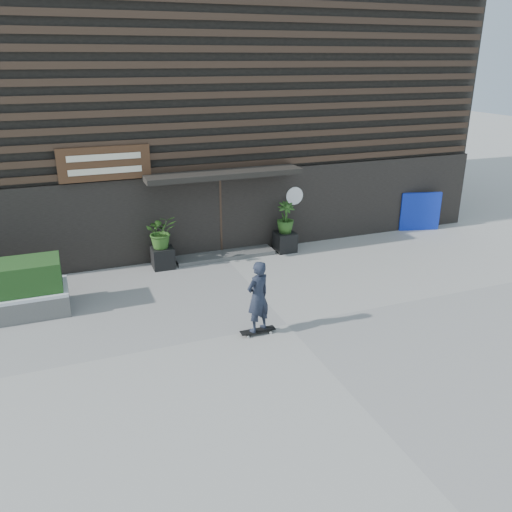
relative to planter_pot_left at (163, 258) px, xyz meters
name	(u,v)px	position (x,y,z in m)	size (l,w,h in m)	color
ground	(287,324)	(1.90, -4.40, -0.30)	(80.00, 80.00, 0.00)	#979690
entrance_step	(225,255)	(1.90, 0.20, -0.24)	(3.00, 0.80, 0.12)	#474745
planter_pot_left	(163,258)	(0.00, 0.00, 0.00)	(0.60, 0.60, 0.60)	black
bamboo_left	(161,231)	(0.00, 0.00, 0.78)	(0.86, 0.75, 0.96)	#2D591E
planter_pot_right	(285,242)	(3.80, 0.00, 0.00)	(0.60, 0.60, 0.60)	black
bamboo_right	(286,218)	(3.80, 0.00, 0.78)	(0.54, 0.54, 0.96)	#2D591E
blue_tarp	(420,211)	(9.01, 0.30, 0.36)	(1.41, 0.12, 1.32)	#0C20A2
building	(177,105)	(1.90, 5.56, 3.69)	(18.00, 11.00, 8.00)	black
skateboarder	(258,297)	(1.13, -4.57, 0.58)	(0.78, 0.57, 1.69)	black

